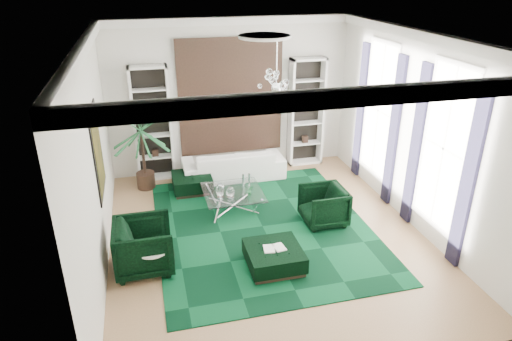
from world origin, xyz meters
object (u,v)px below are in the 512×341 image
object	(u,v)px
ottoman_side	(192,183)
side_table	(154,263)
armchair_left	(144,246)
ottoman_front	(274,258)
sofa	(233,164)
palm	(142,142)
coffee_table	(233,201)
armchair_right	(323,206)

from	to	relation	value
ottoman_side	side_table	xyz separation A→B (m)	(-1.02, -3.09, 0.07)
armchair_left	ottoman_side	size ratio (longest dim) A/B	1.12
armchair_left	ottoman_front	xyz separation A→B (m)	(2.18, -0.51, -0.26)
armchair_left	ottoman_side	world-z (taller)	armchair_left
sofa	palm	distance (m)	2.29
armchair_left	coffee_table	bearing A→B (deg)	-48.17
armchair_right	palm	distance (m)	4.39
ottoman_side	palm	bearing A→B (deg)	157.57
coffee_table	palm	bearing A→B (deg)	139.14
coffee_table	ottoman_front	world-z (taller)	coffee_table
armchair_right	armchair_left	bearing A→B (deg)	-78.85
ottoman_front	side_table	bearing A→B (deg)	172.83
ottoman_side	armchair_right	bearing A→B (deg)	-41.19
armchair_right	ottoman_side	bearing A→B (deg)	-131.19
armchair_right	coffee_table	distance (m)	1.96
ottoman_front	palm	bearing A→B (deg)	118.83
armchair_right	ottoman_front	world-z (taller)	armchair_right
sofa	ottoman_front	distance (m)	3.84
coffee_table	ottoman_front	xyz separation A→B (m)	(0.28, -2.22, -0.02)
palm	ottoman_side	bearing A→B (deg)	-22.43
coffee_table	armchair_left	bearing A→B (deg)	-138.17
ottoman_side	ottoman_front	size ratio (longest dim) A/B	0.94
ottoman_side	armchair_left	bearing A→B (deg)	-112.16
side_table	ottoman_side	bearing A→B (deg)	71.73
ottoman_front	side_table	distance (m)	2.07
sofa	ottoman_side	world-z (taller)	sofa
side_table	palm	xyz separation A→B (m)	(-0.03, 3.52, 0.90)
armchair_left	armchair_right	distance (m)	3.66
armchair_left	side_table	bearing A→B (deg)	-151.62
armchair_right	coffee_table	xyz separation A→B (m)	(-1.68, 1.00, -0.18)
palm	sofa	bearing A→B (deg)	1.47
armchair_left	armchair_right	size ratio (longest dim) A/B	1.16
coffee_table	ottoman_side	world-z (taller)	coffee_table
palm	coffee_table	bearing A→B (deg)	-40.86
sofa	ottoman_side	size ratio (longest dim) A/B	2.80
coffee_table	palm	size ratio (longest dim) A/B	0.53
ottoman_side	ottoman_front	world-z (taller)	ottoman_side
sofa	side_table	world-z (taller)	sofa
armchair_left	armchair_right	bearing A→B (deg)	-78.85
ottoman_side	palm	size ratio (longest dim) A/B	0.38
side_table	palm	world-z (taller)	palm
side_table	sofa	bearing A→B (deg)	59.48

